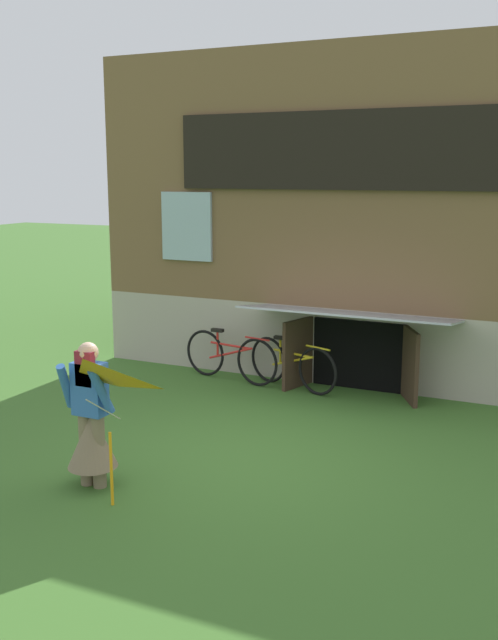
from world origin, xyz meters
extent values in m
plane|color=#3D6B28|center=(0.00, 0.00, 0.00)|extent=(60.00, 60.00, 0.00)
cube|color=#ADA393|center=(0.00, 5.59, 0.60)|extent=(7.99, 5.19, 1.20)
cube|color=brown|center=(0.00, 5.59, 3.13)|extent=(7.99, 5.19, 3.87)
cube|color=black|center=(0.00, 2.96, 3.53)|extent=(4.93, 0.08, 1.13)
cube|color=#9EB7C6|center=(0.00, 2.98, 3.53)|extent=(4.77, 0.04, 1.01)
cube|color=#9EB7C6|center=(-2.46, 2.97, 2.36)|extent=(0.90, 0.06, 1.10)
cube|color=black|center=(0.46, 2.98, 0.53)|extent=(1.40, 0.03, 1.05)
cube|color=#3D2B1E|center=(-0.39, 2.70, 0.53)|extent=(0.26, 0.69, 1.05)
cube|color=#3D2B1E|center=(1.31, 2.70, 0.53)|extent=(0.39, 0.64, 1.05)
cube|color=#999EA8|center=(0.46, 2.45, 1.25)|extent=(3.05, 1.09, 0.18)
cylinder|color=#7F6B51|center=(-1.09, -1.58, 0.39)|extent=(0.14, 0.14, 0.78)
cylinder|color=#7F6B51|center=(-0.93, -1.58, 0.39)|extent=(0.14, 0.14, 0.78)
cone|color=#7F6B51|center=(-1.01, -1.58, 0.51)|extent=(0.52, 0.52, 0.58)
cube|color=#3366B7|center=(-1.01, -1.58, 1.05)|extent=(0.34, 0.20, 0.55)
cylinder|color=#3366B7|center=(-1.23, -1.68, 1.08)|extent=(0.17, 0.32, 0.51)
cylinder|color=#3366B7|center=(-0.79, -1.68, 1.08)|extent=(0.17, 0.32, 0.51)
cube|color=maroon|center=(-1.01, -1.64, 1.28)|extent=(0.20, 0.08, 0.36)
sphere|color=#D8AD8E|center=(-1.01, -1.58, 1.43)|extent=(0.21, 0.21, 0.21)
pyramid|color=orange|center=(-0.67, -2.11, 1.19)|extent=(0.76, 0.61, 0.43)
cylinder|color=beige|center=(-0.66, -1.83, 0.95)|extent=(0.01, 0.54, 0.37)
cylinder|color=orange|center=(-0.56, -1.88, 0.38)|extent=(0.03, 0.03, 0.75)
torus|color=black|center=(0.02, 2.42, 0.36)|extent=(0.69, 0.28, 0.72)
torus|color=black|center=(-0.91, 2.75, 0.36)|extent=(0.69, 0.28, 0.72)
cylinder|color=gold|center=(-0.44, 2.58, 0.54)|extent=(0.70, 0.28, 0.04)
cylinder|color=gold|center=(-0.44, 2.58, 0.43)|extent=(0.77, 0.30, 0.29)
cylinder|color=gold|center=(-0.67, 2.66, 0.54)|extent=(0.04, 0.04, 0.40)
cube|color=black|center=(-0.67, 2.66, 0.75)|extent=(0.20, 0.08, 0.05)
cylinder|color=gold|center=(0.02, 2.42, 0.71)|extent=(0.42, 0.17, 0.03)
torus|color=black|center=(-0.98, 2.47, 0.37)|extent=(0.74, 0.18, 0.75)
torus|color=black|center=(-1.98, 2.66, 0.37)|extent=(0.74, 0.18, 0.75)
cylinder|color=red|center=(-1.48, 2.57, 0.57)|extent=(0.76, 0.18, 0.04)
cylinder|color=red|center=(-1.48, 2.57, 0.44)|extent=(0.83, 0.19, 0.30)
cylinder|color=red|center=(-1.73, 2.61, 0.57)|extent=(0.04, 0.04, 0.42)
cube|color=black|center=(-1.73, 2.61, 0.78)|extent=(0.20, 0.08, 0.05)
cylinder|color=red|center=(-0.98, 2.47, 0.74)|extent=(0.44, 0.11, 0.03)
camera|label=1|loc=(3.51, -7.43, 3.22)|focal=41.36mm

